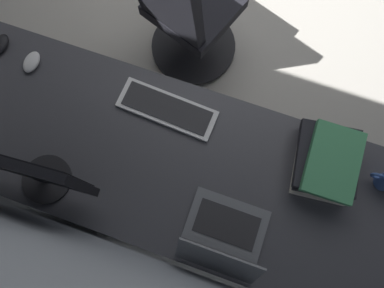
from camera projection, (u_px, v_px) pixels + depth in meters
desk at (188, 171)px, 1.47m from camera, size 2.29×0.71×0.73m
drawer_pedestal at (120, 162)px, 1.81m from camera, size 0.40×0.51×0.69m
monitor_primary at (16, 167)px, 1.15m from camera, size 0.50×0.20×0.46m
laptop_leftmost at (223, 239)px, 1.30m from camera, size 0.31×0.28×0.20m
keyboard_main at (167, 109)px, 1.46m from camera, size 0.43×0.16×0.02m
mouse_main at (32, 62)px, 1.51m from camera, size 0.06×0.10×0.03m
mouse_spare at (0, 44)px, 1.53m from camera, size 0.06×0.10×0.03m
book_stack_near at (326, 162)px, 1.36m from camera, size 0.27×0.32×0.12m
office_chair at (185, 16)px, 1.89m from camera, size 0.56×0.61×0.97m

